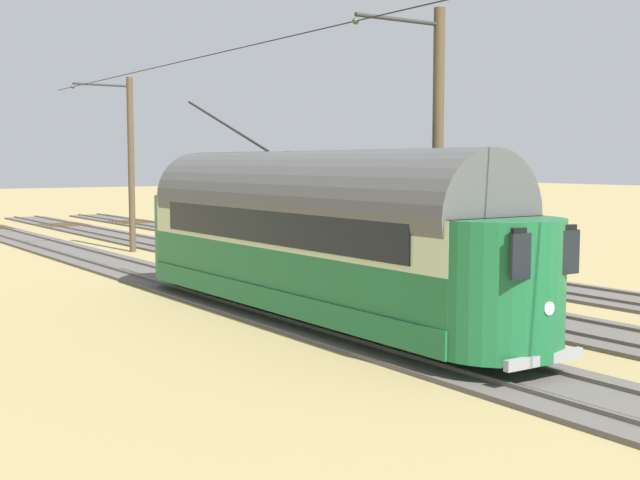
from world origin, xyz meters
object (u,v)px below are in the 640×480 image
switch_stand (295,229)px  vintage_streetcar (309,233)px  catenary_pole_foreground (130,162)px  catenary_pole_mid_near (436,161)px

switch_stand → vintage_streetcar: bearing=58.6°
vintage_streetcar → switch_stand: size_ratio=12.54×
catenary_pole_foreground → catenary_pole_mid_near: 20.23m
catenary_pole_mid_near → vintage_streetcar: bearing=-38.5°
catenary_pole_foreground → switch_stand: (-8.28, 0.67, -3.33)m
vintage_streetcar → catenary_pole_foreground: bearing=-97.7°
vintage_streetcar → catenary_pole_mid_near: catenary_pole_mid_near is taller
catenary_pole_foreground → switch_stand: size_ratio=6.27×
vintage_streetcar → catenary_pole_foreground: catenary_pole_foreground is taller
catenary_pole_foreground → catenary_pole_mid_near: bearing=90.0°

